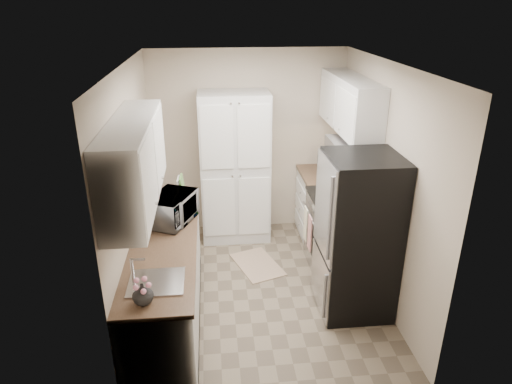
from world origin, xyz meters
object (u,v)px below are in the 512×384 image
Objects in this scene: electric_range at (338,231)px; microwave at (172,209)px; pantry_cabinet at (235,168)px; wine_bottle at (155,196)px; refrigerator at (358,236)px; toaster_oven at (332,164)px.

electric_range is 2.04m from microwave.
pantry_cabinet reaches higher than wine_bottle.
refrigerator is 3.13× the size of microwave.
electric_range is (1.17, -0.93, -0.52)m from pantry_cabinet.
microwave reaches higher than wine_bottle.
microwave reaches higher than toaster_oven.
pantry_cabinet is 3.68× the size of microwave.
pantry_cabinet is at bearing 141.78° from electric_range.
toaster_oven is at bearing -34.30° from microwave.
microwave is (-0.73, -1.35, 0.07)m from pantry_cabinet.
pantry_cabinet is 7.33× the size of wine_bottle.
refrigerator reaches higher than toaster_oven.
toaster_oven is at bearing -3.80° from pantry_cabinet.
pantry_cabinet is 1.54m from microwave.
refrigerator is at bearing -92.48° from electric_range.
electric_range is at bearing 87.52° from refrigerator.
microwave is at bearing -61.23° from wine_bottle.
microwave reaches higher than electric_range.
wine_bottle is (-2.08, 0.76, 0.21)m from refrigerator.
pantry_cabinet reaches higher than toaster_oven.
pantry_cabinet is 1.18× the size of refrigerator.
toaster_oven is (2.02, 1.26, -0.03)m from microwave.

